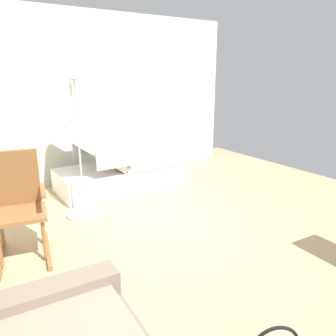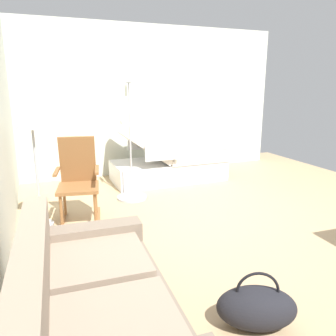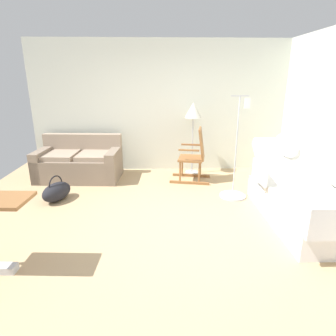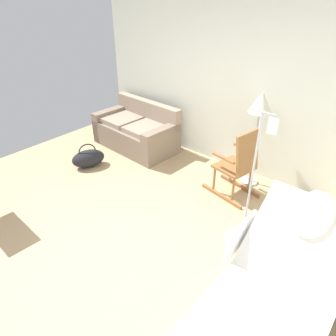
# 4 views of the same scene
# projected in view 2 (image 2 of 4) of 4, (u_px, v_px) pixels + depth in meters

# --- Properties ---
(ground_plane) EXTENTS (6.49, 6.49, 0.00)m
(ground_plane) POSITION_uv_depth(u_px,v_px,m) (222.00, 219.00, 4.24)
(ground_plane) COLOR tan
(side_wall) EXTENTS (0.10, 5.04, 2.70)m
(side_wall) POSITION_uv_depth(u_px,v_px,m) (152.00, 101.00, 6.29)
(side_wall) COLOR silver
(side_wall) RESTS_ON ground
(hospital_bed) EXTENTS (1.05, 2.06, 1.15)m
(hospital_bed) POSITION_uv_depth(u_px,v_px,m) (169.00, 163.00, 5.89)
(hospital_bed) COLOR silver
(hospital_bed) RESTS_ON ground
(couch) EXTENTS (1.65, 0.95, 0.85)m
(couch) POSITION_uv_depth(u_px,v_px,m) (95.00, 320.00, 1.98)
(couch) COLOR #7D6C5C
(couch) RESTS_ON ground
(rocking_chair) EXTENTS (0.84, 0.61, 1.05)m
(rocking_chair) POSITION_uv_depth(u_px,v_px,m) (78.00, 182.00, 4.07)
(rocking_chair) COLOR brown
(rocking_chair) RESTS_ON ground
(floor_lamp) EXTENTS (0.34, 0.34, 1.48)m
(floor_lamp) POSITION_uv_depth(u_px,v_px,m) (32.00, 124.00, 3.73)
(floor_lamp) COLOR #B2B5BA
(floor_lamp) RESTS_ON ground
(duffel_bag) EXTENTS (0.51, 0.64, 0.43)m
(duffel_bag) POSITION_uv_depth(u_px,v_px,m) (256.00, 307.00, 2.33)
(duffel_bag) COLOR black
(duffel_bag) RESTS_ON ground
(iv_pole) EXTENTS (0.44, 0.44, 1.69)m
(iv_pole) POSITION_uv_depth(u_px,v_px,m) (131.00, 182.00, 4.95)
(iv_pole) COLOR #B2B5BA
(iv_pole) RESTS_ON ground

